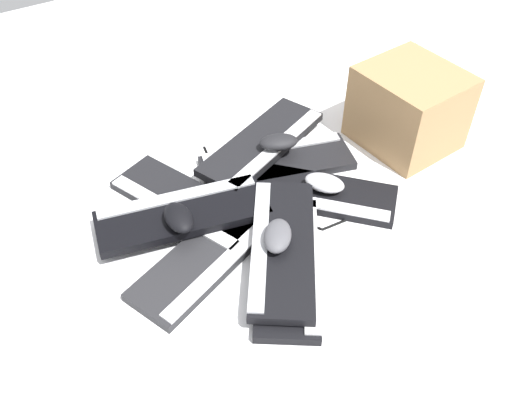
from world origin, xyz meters
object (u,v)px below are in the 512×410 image
at_px(keyboard_6, 182,214).
at_px(cardboard_box, 409,108).
at_px(keyboard_1, 315,193).
at_px(mouse_1, 179,218).
at_px(keyboard_4, 209,255).
at_px(keyboard_0, 289,263).
at_px(keyboard_3, 187,204).
at_px(mouse_3, 279,142).
at_px(mouse_0, 278,236).
at_px(keyboard_5, 263,143).
at_px(mouse_2, 324,182).
at_px(keyboard_2, 277,162).
at_px(keyboard_7, 282,246).

height_order(keyboard_6, cardboard_box, cardboard_box).
height_order(keyboard_1, mouse_1, mouse_1).
bearing_deg(keyboard_4, keyboard_0, 50.59).
distance_m(keyboard_3, cardboard_box, 0.71).
height_order(keyboard_0, mouse_3, mouse_3).
relative_size(mouse_1, cardboard_box, 0.40).
bearing_deg(mouse_0, keyboard_5, 12.39).
distance_m(keyboard_5, keyboard_6, 0.36).
bearing_deg(keyboard_5, mouse_0, -27.26).
bearing_deg(keyboard_3, mouse_2, 65.13).
bearing_deg(mouse_1, keyboard_3, 151.06).
distance_m(keyboard_0, cardboard_box, 0.64).
distance_m(keyboard_1, mouse_2, 0.04).
relative_size(keyboard_2, keyboard_6, 1.00).
height_order(keyboard_5, mouse_0, mouse_0).
bearing_deg(keyboard_1, keyboard_5, -174.03).
bearing_deg(mouse_2, keyboard_0, 89.91).
bearing_deg(mouse_0, mouse_2, -22.85).
xyz_separation_m(keyboard_3, keyboard_6, (0.06, -0.04, 0.03)).
bearing_deg(keyboard_2, keyboard_0, -28.97).
bearing_deg(mouse_0, keyboard_2, 6.40).
relative_size(keyboard_0, cardboard_box, 1.62).
height_order(keyboard_4, keyboard_7, keyboard_7).
bearing_deg(keyboard_2, keyboard_4, -58.08).
xyz_separation_m(mouse_0, mouse_3, (-0.30, 0.20, 0.00)).
height_order(keyboard_0, keyboard_1, same).
height_order(keyboard_2, mouse_2, mouse_2).
relative_size(keyboard_0, keyboard_6, 0.97).
relative_size(keyboard_4, mouse_1, 4.22).
distance_m(keyboard_5, mouse_3, 0.07).
bearing_deg(keyboard_7, mouse_1, -135.45).
bearing_deg(mouse_1, mouse_0, 48.77).
distance_m(keyboard_2, cardboard_box, 0.42).
relative_size(keyboard_0, keyboard_3, 0.97).
bearing_deg(cardboard_box, keyboard_5, -112.10).
distance_m(keyboard_5, mouse_2, 0.24).
bearing_deg(keyboard_5, cardboard_box, 67.90).
relative_size(keyboard_0, mouse_1, 4.07).
height_order(keyboard_2, mouse_1, mouse_1).
height_order(keyboard_6, mouse_1, mouse_1).
distance_m(keyboard_6, mouse_1, 0.06).
xyz_separation_m(keyboard_4, cardboard_box, (-0.11, 0.73, 0.10)).
height_order(keyboard_5, mouse_3, mouse_3).
bearing_deg(mouse_2, mouse_1, 45.82).
bearing_deg(keyboard_0, mouse_3, 150.40).
bearing_deg(mouse_1, keyboard_5, 121.24).
bearing_deg(keyboard_5, keyboard_3, -74.52).
distance_m(keyboard_4, mouse_2, 0.38).
relative_size(keyboard_3, keyboard_6, 1.00).
xyz_separation_m(keyboard_7, cardboard_box, (-0.20, 0.58, 0.07)).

